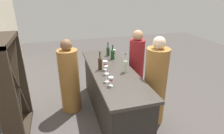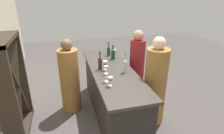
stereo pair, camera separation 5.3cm
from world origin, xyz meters
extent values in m
plane|color=#4C4744|center=(0.00, 0.00, 0.00)|extent=(12.00, 12.00, 0.00)
cube|color=#2A2723|center=(0.00, 0.00, 0.44)|extent=(2.30, 0.66, 0.89)
cube|color=#3D3833|center=(0.00, 0.00, 0.91)|extent=(2.38, 0.74, 0.05)
cube|color=#33281E|center=(-0.47, 1.65, 0.82)|extent=(0.06, 0.28, 1.64)
cube|color=#33281E|center=(0.42, 1.65, 0.82)|extent=(0.06, 0.28, 1.64)
cube|color=#33281E|center=(-0.03, 1.65, 1.61)|extent=(0.96, 0.28, 0.06)
cube|color=#33281E|center=(-0.03, 1.65, 0.03)|extent=(0.96, 0.28, 0.06)
cube|color=#33281E|center=(-0.03, 1.65, 0.82)|extent=(0.87, 0.20, 1.54)
cube|color=#33281E|center=(-0.03, 1.65, 0.82)|extent=(0.87, 0.20, 1.54)
cylinder|color=#B7C6B2|center=(-0.16, -0.19, 1.04)|extent=(0.07, 0.07, 0.20)
cone|color=#B7C6B2|center=(-0.16, -0.19, 1.16)|extent=(0.07, 0.07, 0.04)
cylinder|color=#B7C6B2|center=(-0.16, -0.19, 1.22)|extent=(0.03, 0.03, 0.08)
cylinder|color=black|center=(-0.16, -0.19, 1.27)|extent=(0.03, 0.03, 0.01)
cylinder|color=#331E0F|center=(0.07, 0.20, 1.04)|extent=(0.07, 0.07, 0.20)
cone|color=#331E0F|center=(0.07, 0.20, 1.15)|extent=(0.07, 0.07, 0.04)
cylinder|color=#331E0F|center=(0.07, 0.20, 1.22)|extent=(0.02, 0.02, 0.08)
cylinder|color=black|center=(0.07, 0.20, 1.26)|extent=(0.03, 0.03, 0.01)
cylinder|color=#193D1E|center=(0.54, -0.17, 1.02)|extent=(0.08, 0.08, 0.17)
cone|color=#193D1E|center=(0.54, -0.17, 1.13)|extent=(0.08, 0.08, 0.03)
cylinder|color=#193D1E|center=(0.54, -0.17, 1.18)|extent=(0.03, 0.03, 0.07)
cylinder|color=black|center=(0.54, -0.17, 1.22)|extent=(0.03, 0.03, 0.01)
cylinder|color=#193D1E|center=(0.77, -0.13, 1.02)|extent=(0.07, 0.07, 0.17)
cone|color=#193D1E|center=(0.77, -0.13, 1.12)|extent=(0.07, 0.07, 0.03)
cylinder|color=#193D1E|center=(0.77, -0.13, 1.18)|extent=(0.02, 0.02, 0.07)
cylinder|color=black|center=(0.77, -0.13, 1.22)|extent=(0.03, 0.03, 0.01)
cylinder|color=white|center=(0.68, -0.24, 0.94)|extent=(0.06, 0.06, 0.00)
cylinder|color=white|center=(0.68, -0.24, 0.97)|extent=(0.01, 0.01, 0.07)
cone|color=white|center=(0.68, -0.24, 1.05)|extent=(0.07, 0.07, 0.07)
cylinder|color=white|center=(0.03, 0.12, 0.94)|extent=(0.06, 0.06, 0.00)
cylinder|color=white|center=(0.03, 0.12, 0.98)|extent=(0.01, 0.01, 0.07)
cone|color=white|center=(0.03, 0.12, 1.06)|extent=(0.08, 0.08, 0.09)
cone|color=maroon|center=(0.03, 0.12, 1.03)|extent=(0.07, 0.07, 0.03)
cylinder|color=white|center=(-0.16, 0.15, 0.94)|extent=(0.06, 0.06, 0.00)
cylinder|color=white|center=(-0.16, 0.15, 0.98)|extent=(0.01, 0.01, 0.07)
cone|color=white|center=(-0.16, 0.15, 1.05)|extent=(0.07, 0.07, 0.07)
cylinder|color=white|center=(-0.58, 0.18, 0.94)|extent=(0.06, 0.06, 0.00)
cylinder|color=white|center=(-0.58, 0.18, 0.97)|extent=(0.01, 0.01, 0.07)
cone|color=white|center=(-0.58, 0.18, 1.04)|extent=(0.07, 0.07, 0.07)
cone|color=maroon|center=(-0.58, 0.18, 1.02)|extent=(0.06, 0.06, 0.03)
cylinder|color=white|center=(-0.43, 0.21, 0.94)|extent=(0.06, 0.06, 0.00)
cylinder|color=white|center=(-0.43, 0.21, 0.97)|extent=(0.01, 0.01, 0.06)
cone|color=white|center=(-0.43, 0.21, 1.04)|extent=(0.06, 0.06, 0.08)
cylinder|color=maroon|center=(0.46, -0.67, 0.66)|extent=(0.39, 0.39, 1.32)
sphere|color=tan|center=(0.46, -0.67, 1.42)|extent=(0.22, 0.22, 0.22)
cylinder|color=#9E6B33|center=(-0.40, -0.67, 0.70)|extent=(0.48, 0.48, 1.39)
sphere|color=beige|center=(-0.40, -0.67, 1.49)|extent=(0.21, 0.21, 0.21)
cylinder|color=#9E6B33|center=(0.37, 0.75, 0.63)|extent=(0.39, 0.39, 1.26)
sphere|color=brown|center=(0.37, 0.75, 1.35)|extent=(0.21, 0.21, 0.21)
camera|label=1|loc=(-3.01, 0.87, 2.29)|focal=30.39mm
camera|label=2|loc=(-3.02, 0.82, 2.29)|focal=30.39mm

